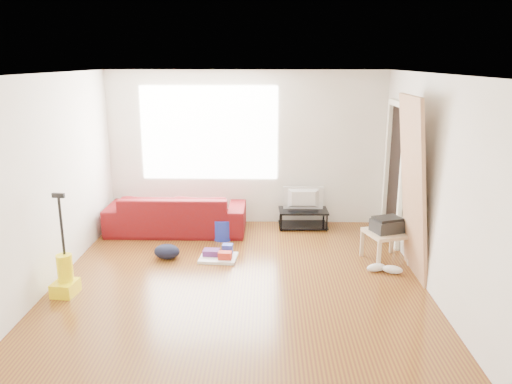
{
  "coord_description": "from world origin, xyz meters",
  "views": [
    {
      "loc": [
        0.34,
        -5.53,
        2.65
      ],
      "look_at": [
        0.2,
        0.6,
        1.02
      ],
      "focal_mm": 35.0,
      "sensor_mm": 36.0,
      "label": 1
    }
  ],
  "objects_px": {
    "sofa": "(178,232)",
    "cleaning_tray": "(219,255)",
    "backpack": "(167,258)",
    "vacuum": "(65,276)",
    "tv_stand": "(303,218)",
    "side_table": "(386,236)",
    "bucket": "(223,239)"
  },
  "relations": [
    {
      "from": "cleaning_tray",
      "to": "backpack",
      "type": "height_order",
      "value": "cleaning_tray"
    },
    {
      "from": "bucket",
      "to": "vacuum",
      "type": "distance_m",
      "value": 2.53
    },
    {
      "from": "side_table",
      "to": "bucket",
      "type": "height_order",
      "value": "side_table"
    },
    {
      "from": "cleaning_tray",
      "to": "vacuum",
      "type": "bearing_deg",
      "value": -147.14
    },
    {
      "from": "bucket",
      "to": "cleaning_tray",
      "type": "xyz_separation_m",
      "value": [
        0.02,
        -0.8,
        0.05
      ]
    },
    {
      "from": "vacuum",
      "to": "side_table",
      "type": "bearing_deg",
      "value": 22.24
    },
    {
      "from": "bucket",
      "to": "backpack",
      "type": "bearing_deg",
      "value": -131.54
    },
    {
      "from": "backpack",
      "to": "vacuum",
      "type": "relative_size",
      "value": 0.3
    },
    {
      "from": "tv_stand",
      "to": "vacuum",
      "type": "bearing_deg",
      "value": -141.31
    },
    {
      "from": "tv_stand",
      "to": "backpack",
      "type": "relative_size",
      "value": 2.23
    },
    {
      "from": "tv_stand",
      "to": "vacuum",
      "type": "xyz_separation_m",
      "value": [
        -2.93,
        -2.47,
        0.07
      ]
    },
    {
      "from": "cleaning_tray",
      "to": "backpack",
      "type": "bearing_deg",
      "value": 179.61
    },
    {
      "from": "tv_stand",
      "to": "backpack",
      "type": "distance_m",
      "value": 2.4
    },
    {
      "from": "sofa",
      "to": "side_table",
      "type": "xyz_separation_m",
      "value": [
        3.03,
        -1.11,
        0.35
      ]
    },
    {
      "from": "tv_stand",
      "to": "side_table",
      "type": "height_order",
      "value": "side_table"
    },
    {
      "from": "side_table",
      "to": "backpack",
      "type": "relative_size",
      "value": 1.78
    },
    {
      "from": "vacuum",
      "to": "backpack",
      "type": "bearing_deg",
      "value": 55.46
    },
    {
      "from": "sofa",
      "to": "cleaning_tray",
      "type": "bearing_deg",
      "value": 125.0
    },
    {
      "from": "backpack",
      "to": "vacuum",
      "type": "bearing_deg",
      "value": -119.45
    },
    {
      "from": "sofa",
      "to": "tv_stand",
      "type": "relative_size",
      "value": 2.7
    },
    {
      "from": "tv_stand",
      "to": "cleaning_tray",
      "type": "relative_size",
      "value": 1.51
    },
    {
      "from": "tv_stand",
      "to": "cleaning_tray",
      "type": "bearing_deg",
      "value": -133.42
    },
    {
      "from": "backpack",
      "to": "vacuum",
      "type": "distance_m",
      "value": 1.48
    },
    {
      "from": "backpack",
      "to": "side_table",
      "type": "bearing_deg",
      "value": 11.75
    },
    {
      "from": "bucket",
      "to": "sofa",
      "type": "bearing_deg",
      "value": 157.77
    },
    {
      "from": "side_table",
      "to": "vacuum",
      "type": "xyz_separation_m",
      "value": [
        -3.95,
        -1.09,
        -0.13
      ]
    },
    {
      "from": "tv_stand",
      "to": "side_table",
      "type": "bearing_deg",
      "value": -54.85
    },
    {
      "from": "cleaning_tray",
      "to": "vacuum",
      "type": "distance_m",
      "value": 2.02
    },
    {
      "from": "bucket",
      "to": "backpack",
      "type": "relative_size",
      "value": 0.88
    },
    {
      "from": "side_table",
      "to": "bucket",
      "type": "relative_size",
      "value": 2.03
    },
    {
      "from": "sofa",
      "to": "vacuum",
      "type": "height_order",
      "value": "vacuum"
    },
    {
      "from": "bucket",
      "to": "vacuum",
      "type": "bearing_deg",
      "value": -131.45
    }
  ]
}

